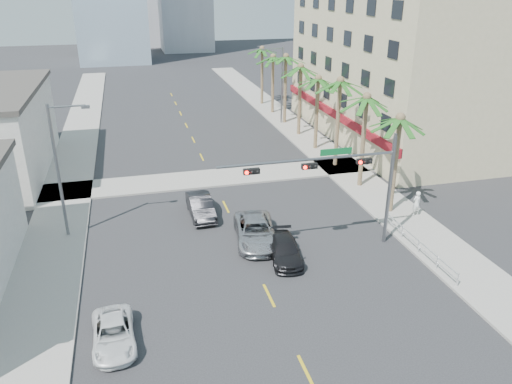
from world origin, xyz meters
The scene contains 22 objects.
ground centered at (0.00, 0.00, 0.00)m, with size 260.00×260.00×0.00m, color #262628.
sidewalk_right centered at (12.00, 20.00, 0.07)m, with size 4.00×120.00×0.15m, color gray.
sidewalk_left centered at (-12.00, 20.00, 0.07)m, with size 4.00×120.00×0.15m, color gray.
sidewalk_cross centered at (0.00, 22.00, 0.07)m, with size 80.00×4.00×0.15m, color gray.
building_right centered at (21.99, 30.00, 7.50)m, with size 15.25×28.00×15.00m.
traffic_signal_mast centered at (5.78, 7.95, 5.06)m, with size 11.12×0.54×7.20m.
palm_tree_0 centered at (11.60, 12.00, 7.08)m, with size 4.80×4.80×7.80m.
palm_tree_1 centered at (11.60, 17.20, 7.43)m, with size 4.80×4.80×8.16m.
palm_tree_2 centered at (11.60, 22.40, 7.78)m, with size 4.80×4.80×8.52m.
palm_tree_3 centered at (11.60, 27.60, 7.08)m, with size 4.80×4.80×7.80m.
palm_tree_4 centered at (11.60, 32.80, 7.43)m, with size 4.80×4.80×8.16m.
palm_tree_5 centered at (11.60, 38.00, 7.78)m, with size 4.80×4.80×8.52m.
palm_tree_6 centered at (11.60, 43.20, 7.08)m, with size 4.80×4.80×7.80m.
palm_tree_7 centered at (11.60, 48.40, 7.43)m, with size 4.80×4.80×8.16m.
streetlight_left centered at (-11.00, 14.00, 5.06)m, with size 2.55×0.25×9.00m.
streetlight_right centered at (11.00, 38.00, 5.06)m, with size 2.55×0.25×9.00m.
guardrail centered at (10.30, 6.00, 0.67)m, with size 0.08×8.08×1.00m.
car_parked_far centered at (-8.15, 2.05, 0.58)m, with size 1.93×4.19×1.16m, color white.
car_lane_left centered at (-2.07, 14.91, 0.76)m, with size 1.60×4.60×1.52m, color black.
car_lane_center centered at (0.82, 10.08, 0.77)m, with size 2.56×5.54×1.54m, color #AEAFB3.
car_lane_right centered at (2.00, 7.50, 0.63)m, with size 1.78×4.37×1.27m, color black.
pedestrian centered at (12.97, 10.80, 1.09)m, with size 0.69×0.45×1.88m, color white.
Camera 1 is at (-6.41, -17.96, 15.84)m, focal length 35.00 mm.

